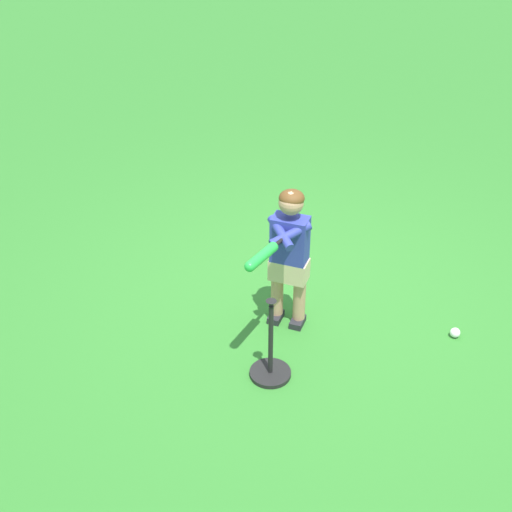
% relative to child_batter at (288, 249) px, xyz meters
% --- Properties ---
extents(ground_plane, '(40.00, 40.00, 0.00)m').
position_rel_child_batter_xyz_m(ground_plane, '(0.34, 0.07, -0.65)').
color(ground_plane, '#2D7528').
extents(child_batter, '(0.77, 0.33, 1.08)m').
position_rel_child_batter_xyz_m(child_batter, '(0.00, 0.00, 0.00)').
color(child_batter, '#232328').
rests_on(child_batter, ground).
extents(play_ball_far_left, '(0.07, 0.07, 0.07)m').
position_rel_child_batter_xyz_m(play_ball_far_left, '(0.63, -1.05, -0.61)').
color(play_ball_far_left, white).
rests_on(play_ball_far_left, ground).
extents(batting_tee, '(0.28, 0.28, 0.62)m').
position_rel_child_batter_xyz_m(batting_tee, '(-0.52, -0.25, -0.55)').
color(batting_tee, black).
rests_on(batting_tee, ground).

